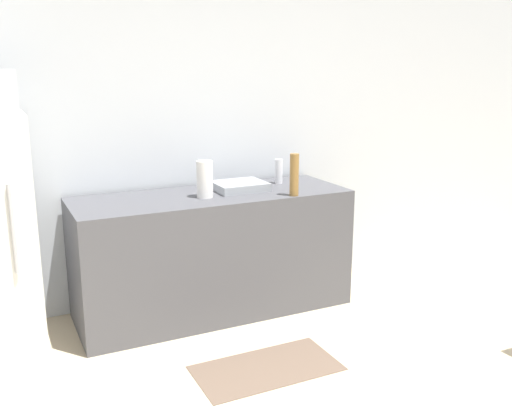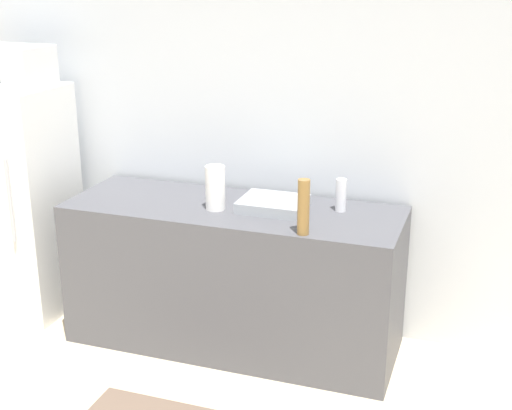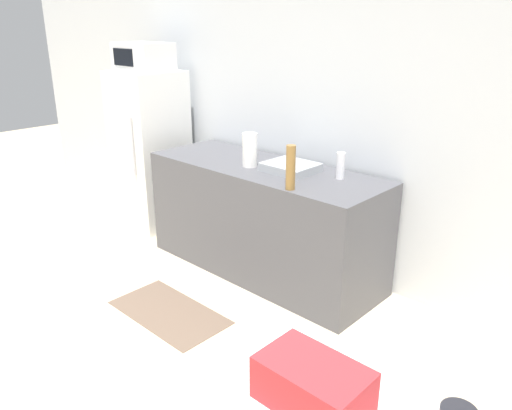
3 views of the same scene
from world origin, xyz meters
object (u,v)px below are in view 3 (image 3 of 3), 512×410
Objects in this scene: refrigerator at (150,150)px; paper_towel_roll at (250,150)px; microwave at (143,57)px; bottle_tall at (291,168)px; bottle_short at (340,166)px; basket at (313,385)px.

refrigerator is 1.43m from paper_towel_roll.
microwave is at bearing -111.20° from refrigerator.
paper_towel_roll is (1.40, -0.08, 0.26)m from refrigerator.
bottle_tall reaches higher than bottle_short.
basket is 1.08× the size of paper_towel_roll.
refrigerator is at bearing 176.83° from paper_towel_roll.
paper_towel_roll is at bearing 137.28° from basket.
bottle_tall is at bearing 130.96° from basket.
bottle_short is 0.69× the size of basket.
microwave is 1.80× the size of bottle_tall.
microwave reaches higher than refrigerator.
microwave is 1.53m from paper_towel_roll.
refrigerator reaches higher than bottle_short.
bottle_short is at bearing 3.40° from refrigerator.
bottle_short is (2.08, 0.12, -0.64)m from microwave.
refrigerator reaches higher than paper_towel_roll.
microwave is 2.18m from bottle_short.
bottle_short is at bearing 76.36° from bottle_tall.
paper_towel_roll is at bearing -3.17° from refrigerator.
basket reaches higher than bottle_short.
paper_towel_roll is (-0.68, -0.20, 0.03)m from bottle_short.
refrigerator is 5.85× the size of paper_towel_roll.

